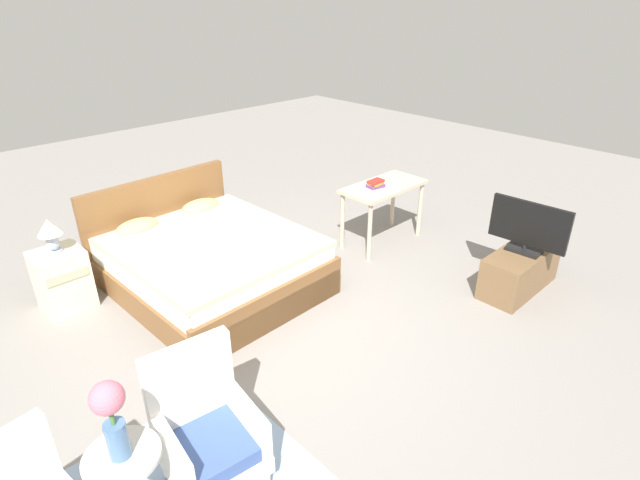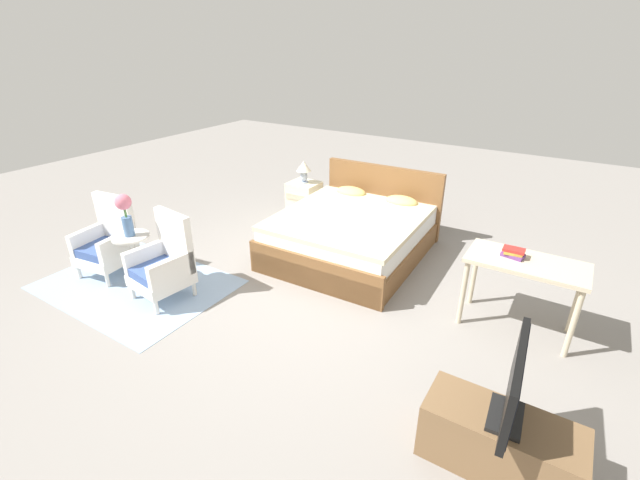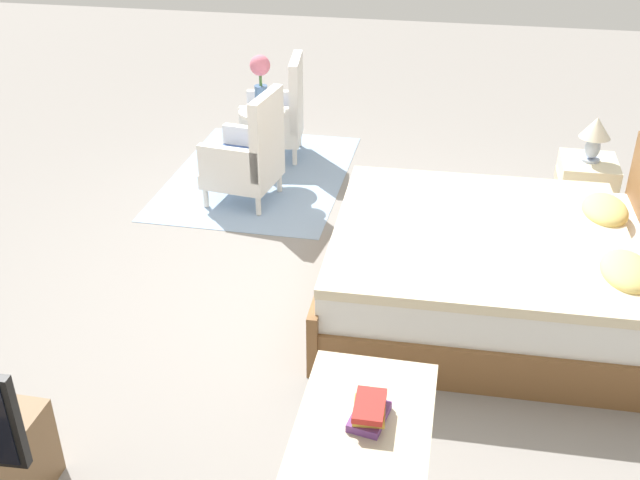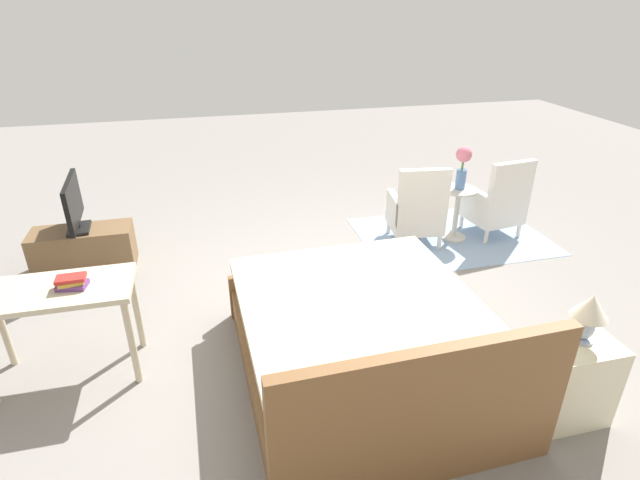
{
  "view_description": "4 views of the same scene",
  "coord_description": "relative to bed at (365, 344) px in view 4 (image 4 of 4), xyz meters",
  "views": [
    {
      "loc": [
        -2.32,
        -2.87,
        2.75
      ],
      "look_at": [
        0.31,
        -0.13,
        0.85
      ],
      "focal_mm": 28.0,
      "sensor_mm": 36.0,
      "label": 1
    },
    {
      "loc": [
        2.22,
        -3.36,
        2.58
      ],
      "look_at": [
        0.15,
        -0.06,
        0.72
      ],
      "focal_mm": 24.0,
      "sensor_mm": 36.0,
      "label": 2
    },
    {
      "loc": [
        4.04,
        0.81,
        2.74
      ],
      "look_at": [
        0.36,
        0.08,
        0.65
      ],
      "focal_mm": 42.0,
      "sensor_mm": 36.0,
      "label": 3
    },
    {
      "loc": [
        0.92,
        3.81,
        2.54
      ],
      "look_at": [
        -0.03,
        -0.07,
        0.56
      ],
      "focal_mm": 28.0,
      "sensor_mm": 36.0,
      "label": 4
    }
  ],
  "objects": [
    {
      "name": "ground_plane",
      "position": [
        0.07,
        -1.12,
        -0.3
      ],
      "size": [
        16.0,
        16.0,
        0.0
      ],
      "primitive_type": "plane",
      "color": "gray"
    },
    {
      "name": "floor_rug",
      "position": [
        -1.74,
        -2.02,
        -0.29
      ],
      "size": [
        2.1,
        1.5,
        0.01
      ],
      "color": "#8EA8C6",
      "rests_on": "ground_plane"
    },
    {
      "name": "bed",
      "position": [
        0.0,
        0.0,
        0.0
      ],
      "size": [
        1.76,
        2.05,
        0.96
      ],
      "color": "brown",
      "rests_on": "ground_plane"
    },
    {
      "name": "armchair_by_window_left",
      "position": [
        -2.23,
        -1.96,
        0.08
      ],
      "size": [
        0.61,
        0.61,
        0.92
      ],
      "color": "white",
      "rests_on": "floor_rug"
    },
    {
      "name": "armchair_by_window_right",
      "position": [
        -1.25,
        -1.96,
        0.08
      ],
      "size": [
        0.6,
        0.6,
        0.92
      ],
      "color": "white",
      "rests_on": "floor_rug"
    },
    {
      "name": "side_table",
      "position": [
        -1.74,
        -1.97,
        0.08
      ],
      "size": [
        0.4,
        0.4,
        0.6
      ],
      "color": "beige",
      "rests_on": "ground_plane"
    },
    {
      "name": "flower_vase",
      "position": [
        -1.74,
        -1.97,
        0.6
      ],
      "size": [
        0.17,
        0.17,
        0.48
      ],
      "color": "#4C709E",
      "rests_on": "side_table"
    },
    {
      "name": "nightstand",
      "position": [
        -1.2,
        0.64,
        -0.0
      ],
      "size": [
        0.44,
        0.41,
        0.59
      ],
      "color": "beige",
      "rests_on": "ground_plane"
    },
    {
      "name": "table_lamp",
      "position": [
        -1.2,
        0.64,
        0.51
      ],
      "size": [
        0.22,
        0.22,
        0.33
      ],
      "color": "#9EADC6",
      "rests_on": "nightstand"
    },
    {
      "name": "tv_stand",
      "position": [
        2.25,
        -2.23,
        -0.08
      ],
      "size": [
        0.96,
        0.4,
        0.43
      ],
      "color": "brown",
      "rests_on": "ground_plane"
    },
    {
      "name": "tv_flatscreen",
      "position": [
        2.25,
        -2.23,
        0.4
      ],
      "size": [
        0.22,
        0.76,
        0.52
      ],
      "color": "black",
      "rests_on": "tv_stand"
    },
    {
      "name": "vanity_desk",
      "position": [
        2.07,
        -0.56,
        0.33
      ],
      "size": [
        1.04,
        0.52,
        0.73
      ],
      "color": "beige",
      "rests_on": "ground_plane"
    },
    {
      "name": "book_stack",
      "position": [
        1.94,
        -0.55,
        0.48
      ],
      "size": [
        0.21,
        0.16,
        0.08
      ],
      "color": "#66387A",
      "rests_on": "vanity_desk"
    }
  ]
}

